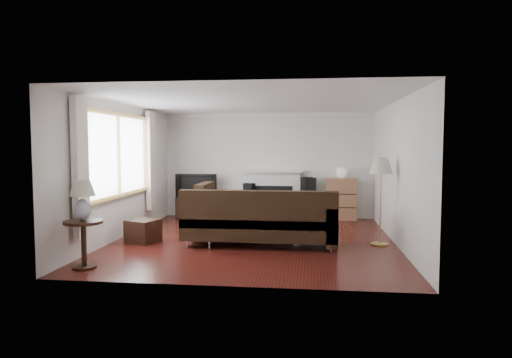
# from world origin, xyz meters

# --- Properties ---
(room) EXTENTS (5.10, 5.60, 2.54)m
(room) POSITION_xyz_m (0.00, 0.00, 1.25)
(room) COLOR #481510
(room) RESTS_ON ground
(window) EXTENTS (0.12, 2.74, 1.54)m
(window) POSITION_xyz_m (-2.45, -0.20, 1.55)
(window) COLOR olive
(window) RESTS_ON room
(curtain_near) EXTENTS (0.10, 0.35, 2.10)m
(curtain_near) POSITION_xyz_m (-2.40, -1.72, 1.40)
(curtain_near) COLOR white
(curtain_near) RESTS_ON room
(curtain_far) EXTENTS (0.10, 0.35, 2.10)m
(curtain_far) POSITION_xyz_m (-2.40, 1.32, 1.40)
(curtain_far) COLOR white
(curtain_far) RESTS_ON room
(fireplace) EXTENTS (1.40, 0.26, 1.15)m
(fireplace) POSITION_xyz_m (0.15, 2.64, 0.57)
(fireplace) COLOR white
(fireplace) RESTS_ON room
(tv_stand) EXTENTS (0.97, 0.44, 0.48)m
(tv_stand) POSITION_xyz_m (-1.68, 2.50, 0.24)
(tv_stand) COLOR black
(tv_stand) RESTS_ON ground
(television) EXTENTS (0.99, 0.13, 0.57)m
(television) POSITION_xyz_m (-1.68, 2.50, 0.77)
(television) COLOR black
(television) RESTS_ON tv_stand
(speaker_left) EXTENTS (0.31, 0.34, 0.84)m
(speaker_left) POSITION_xyz_m (-0.41, 2.55, 0.42)
(speaker_left) COLOR black
(speaker_left) RESTS_ON ground
(speaker_right) EXTENTS (0.37, 0.40, 0.98)m
(speaker_right) POSITION_xyz_m (0.97, 2.52, 0.49)
(speaker_right) COLOR black
(speaker_right) RESTS_ON ground
(bookshelf) EXTENTS (0.70, 0.33, 0.97)m
(bookshelf) POSITION_xyz_m (1.73, 2.53, 0.48)
(bookshelf) COLOR #9C6948
(bookshelf) RESTS_ON ground
(globe_lamp) EXTENTS (0.26, 0.26, 0.26)m
(globe_lamp) POSITION_xyz_m (1.73, 2.53, 1.10)
(globe_lamp) COLOR white
(globe_lamp) RESTS_ON bookshelf
(sectional_sofa) EXTENTS (2.85, 2.08, 0.92)m
(sectional_sofa) POSITION_xyz_m (0.15, -0.35, 0.46)
(sectional_sofa) COLOR black
(sectional_sofa) RESTS_ON ground
(coffee_table) EXTENTS (1.30, 0.99, 0.45)m
(coffee_table) POSITION_xyz_m (0.12, 1.07, 0.23)
(coffee_table) COLOR #896341
(coffee_table) RESTS_ON ground
(footstool) EXTENTS (0.61, 0.61, 0.41)m
(footstool) POSITION_xyz_m (-1.95, -0.41, 0.20)
(footstool) COLOR black
(footstool) RESTS_ON ground
(floor_lamp) EXTENTS (0.42, 0.42, 1.53)m
(floor_lamp) POSITION_xyz_m (2.22, -0.13, 0.76)
(floor_lamp) COLOR #B3953E
(floor_lamp) RESTS_ON ground
(side_table) EXTENTS (0.54, 0.54, 0.67)m
(side_table) POSITION_xyz_m (-2.15, -2.16, 0.34)
(side_table) COLOR black
(side_table) RESTS_ON ground
(table_lamp) EXTENTS (0.35, 0.35, 0.57)m
(table_lamp) POSITION_xyz_m (-2.15, -2.16, 0.96)
(table_lamp) COLOR silver
(table_lamp) RESTS_ON side_table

